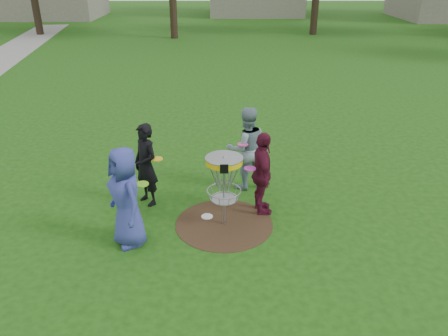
{
  "coord_description": "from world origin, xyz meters",
  "views": [
    {
      "loc": [
        -0.04,
        -6.83,
        4.39
      ],
      "look_at": [
        0.0,
        0.3,
        1.0
      ],
      "focal_mm": 35.0,
      "sensor_mm": 36.0,
      "label": 1
    }
  ],
  "objects_px": {
    "player_maroon": "(262,174)",
    "player_blue": "(126,197)",
    "player_grey": "(246,148)",
    "disc_golf_basket": "(224,174)",
    "player_black": "(146,165)"
  },
  "relations": [
    {
      "from": "player_maroon",
      "to": "player_blue",
      "type": "bearing_deg",
      "value": 107.44
    },
    {
      "from": "player_blue",
      "to": "player_grey",
      "type": "xyz_separation_m",
      "value": [
        2.08,
        2.05,
        0.01
      ]
    },
    {
      "from": "player_grey",
      "to": "player_maroon",
      "type": "relative_size",
      "value": 1.09
    },
    {
      "from": "player_maroon",
      "to": "disc_golf_basket",
      "type": "bearing_deg",
      "value": 115.77
    },
    {
      "from": "player_blue",
      "to": "player_black",
      "type": "xyz_separation_m",
      "value": [
        0.11,
        1.37,
        -0.05
      ]
    },
    {
      "from": "player_blue",
      "to": "player_grey",
      "type": "height_order",
      "value": "player_grey"
    },
    {
      "from": "disc_golf_basket",
      "to": "player_black",
      "type": "bearing_deg",
      "value": 151.7
    },
    {
      "from": "player_maroon",
      "to": "player_black",
      "type": "bearing_deg",
      "value": 74.69
    },
    {
      "from": "player_blue",
      "to": "disc_golf_basket",
      "type": "distance_m",
      "value": 1.71
    },
    {
      "from": "player_grey",
      "to": "player_black",
      "type": "bearing_deg",
      "value": 1.76
    },
    {
      "from": "player_black",
      "to": "disc_golf_basket",
      "type": "bearing_deg",
      "value": 18.37
    },
    {
      "from": "player_blue",
      "to": "player_grey",
      "type": "relative_size",
      "value": 0.99
    },
    {
      "from": "player_black",
      "to": "player_grey",
      "type": "xyz_separation_m",
      "value": [
        1.97,
        0.68,
        0.06
      ]
    },
    {
      "from": "player_grey",
      "to": "player_maroon",
      "type": "xyz_separation_m",
      "value": [
        0.25,
        -1.06,
        -0.07
      ]
    },
    {
      "from": "player_black",
      "to": "player_maroon",
      "type": "relative_size",
      "value": 1.02
    }
  ]
}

